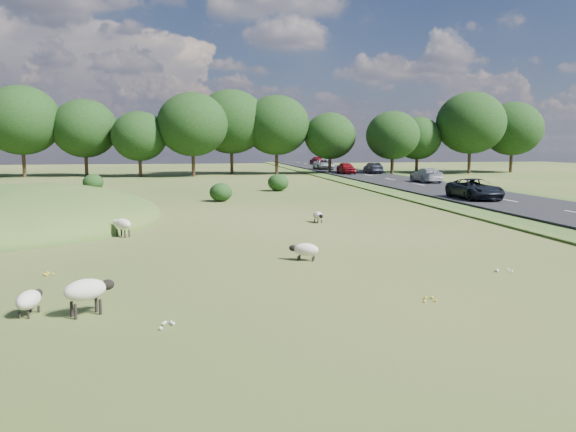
{
  "coord_description": "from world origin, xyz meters",
  "views": [
    {
      "loc": [
        -2.28,
        -21.0,
        4.29
      ],
      "look_at": [
        2.0,
        4.0,
        1.0
      ],
      "focal_mm": 35.0,
      "sensor_mm": 36.0,
      "label": 1
    }
  ],
  "objects_px": {
    "car_0": "(346,168)",
    "car_5": "(317,160)",
    "car_4": "(475,189)",
    "car_3": "(426,175)",
    "sheep_4": "(305,250)",
    "sheep_1": "(318,216)",
    "car_1": "(373,168)",
    "sheep_3": "(29,300)",
    "sheep_2": "(87,290)",
    "car_2": "(324,164)",
    "sheep_0": "(122,224)"
  },
  "relations": [
    {
      "from": "car_3",
      "to": "sheep_1",
      "type": "bearing_deg",
      "value": 55.97
    },
    {
      "from": "sheep_4",
      "to": "car_1",
      "type": "bearing_deg",
      "value": -85.9
    },
    {
      "from": "car_0",
      "to": "car_2",
      "type": "distance_m",
      "value": 13.14
    },
    {
      "from": "sheep_2",
      "to": "car_5",
      "type": "xyz_separation_m",
      "value": [
        26.84,
        93.5,
        0.33
      ]
    },
    {
      "from": "car_5",
      "to": "sheep_4",
      "type": "bearing_deg",
      "value": 77.1
    },
    {
      "from": "car_1",
      "to": "car_2",
      "type": "xyz_separation_m",
      "value": [
        -3.8,
        12.91,
        0.06
      ]
    },
    {
      "from": "car_1",
      "to": "sheep_3",
      "type": "bearing_deg",
      "value": 64.19
    },
    {
      "from": "car_2",
      "to": "car_4",
      "type": "distance_m",
      "value": 47.94
    },
    {
      "from": "sheep_2",
      "to": "car_2",
      "type": "xyz_separation_m",
      "value": [
        23.04,
        71.65,
        0.36
      ]
    },
    {
      "from": "sheep_4",
      "to": "car_5",
      "type": "relative_size",
      "value": 0.23
    },
    {
      "from": "car_5",
      "to": "car_3",
      "type": "bearing_deg",
      "value": 90.0
    },
    {
      "from": "sheep_0",
      "to": "car_0",
      "type": "distance_m",
      "value": 51.96
    },
    {
      "from": "car_3",
      "to": "sheep_3",
      "type": "bearing_deg",
      "value": 55.29
    },
    {
      "from": "car_3",
      "to": "car_1",
      "type": "bearing_deg",
      "value": -90.0
    },
    {
      "from": "car_5",
      "to": "car_2",
      "type": "bearing_deg",
      "value": 80.14
    },
    {
      "from": "sheep_1",
      "to": "car_0",
      "type": "height_order",
      "value": "car_0"
    },
    {
      "from": "sheep_1",
      "to": "sheep_3",
      "type": "xyz_separation_m",
      "value": [
        -10.84,
        -14.99,
        0.03
      ]
    },
    {
      "from": "sheep_4",
      "to": "car_0",
      "type": "bearing_deg",
      "value": -82.31
    },
    {
      "from": "sheep_1",
      "to": "car_1",
      "type": "xyz_separation_m",
      "value": [
        17.44,
        43.47,
        0.58
      ]
    },
    {
      "from": "car_0",
      "to": "car_4",
      "type": "relative_size",
      "value": 0.85
    },
    {
      "from": "car_3",
      "to": "sheep_2",
      "type": "bearing_deg",
      "value": 56.86
    },
    {
      "from": "car_4",
      "to": "car_3",
      "type": "bearing_deg",
      "value": 77.68
    },
    {
      "from": "sheep_1",
      "to": "car_3",
      "type": "height_order",
      "value": "car_3"
    },
    {
      "from": "car_0",
      "to": "car_5",
      "type": "bearing_deg",
      "value": 83.8
    },
    {
      "from": "sheep_0",
      "to": "car_1",
      "type": "bearing_deg",
      "value": -74.52
    },
    {
      "from": "sheep_4",
      "to": "car_3",
      "type": "height_order",
      "value": "car_3"
    },
    {
      "from": "car_0",
      "to": "car_3",
      "type": "height_order",
      "value": "car_0"
    },
    {
      "from": "sheep_3",
      "to": "car_1",
      "type": "distance_m",
      "value": 64.95
    },
    {
      "from": "car_2",
      "to": "sheep_2",
      "type": "bearing_deg",
      "value": -107.83
    },
    {
      "from": "sheep_0",
      "to": "car_5",
      "type": "height_order",
      "value": "car_5"
    },
    {
      "from": "car_0",
      "to": "car_5",
      "type": "xyz_separation_m",
      "value": [
        3.8,
        34.99,
        -0.04
      ]
    },
    {
      "from": "sheep_2",
      "to": "car_3",
      "type": "distance_m",
      "value": 49.09
    },
    {
      "from": "sheep_4",
      "to": "car_3",
      "type": "bearing_deg",
      "value": -94.71
    },
    {
      "from": "sheep_0",
      "to": "car_0",
      "type": "xyz_separation_m",
      "value": [
        23.6,
        46.29,
        0.42
      ]
    },
    {
      "from": "sheep_2",
      "to": "car_1",
      "type": "distance_m",
      "value": 64.58
    },
    {
      "from": "sheep_1",
      "to": "sheep_3",
      "type": "bearing_deg",
      "value": -44.55
    },
    {
      "from": "sheep_0",
      "to": "car_1",
      "type": "xyz_separation_m",
      "value": [
        27.4,
        46.53,
        0.36
      ]
    },
    {
      "from": "sheep_2",
      "to": "sheep_4",
      "type": "xyz_separation_m",
      "value": [
        6.71,
        5.6,
        -0.24
      ]
    },
    {
      "from": "sheep_1",
      "to": "car_3",
      "type": "bearing_deg",
      "value": 137.28
    },
    {
      "from": "sheep_1",
      "to": "car_2",
      "type": "distance_m",
      "value": 58.01
    },
    {
      "from": "car_0",
      "to": "car_4",
      "type": "height_order",
      "value": "car_0"
    },
    {
      "from": "sheep_1",
      "to": "car_4",
      "type": "xyz_separation_m",
      "value": [
        13.64,
        8.43,
        0.62
      ]
    },
    {
      "from": "car_0",
      "to": "car_4",
      "type": "bearing_deg",
      "value": -90.0
    },
    {
      "from": "car_2",
      "to": "car_4",
      "type": "relative_size",
      "value": 1.04
    },
    {
      "from": "sheep_0",
      "to": "sheep_2",
      "type": "distance_m",
      "value": 12.22
    },
    {
      "from": "sheep_1",
      "to": "sheep_4",
      "type": "bearing_deg",
      "value": -24.21
    },
    {
      "from": "sheep_4",
      "to": "car_3",
      "type": "xyz_separation_m",
      "value": [
        20.13,
        35.51,
        0.58
      ]
    },
    {
      "from": "sheep_2",
      "to": "car_4",
      "type": "xyz_separation_m",
      "value": [
        23.04,
        23.7,
        0.33
      ]
    },
    {
      "from": "sheep_3",
      "to": "car_3",
      "type": "xyz_separation_m",
      "value": [
        28.28,
        40.83,
        0.59
      ]
    },
    {
      "from": "sheep_3",
      "to": "car_4",
      "type": "bearing_deg",
      "value": -34.03
    }
  ]
}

